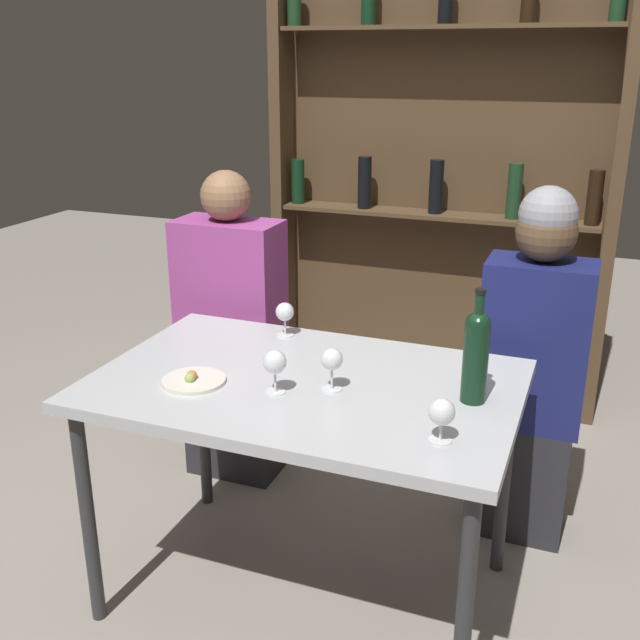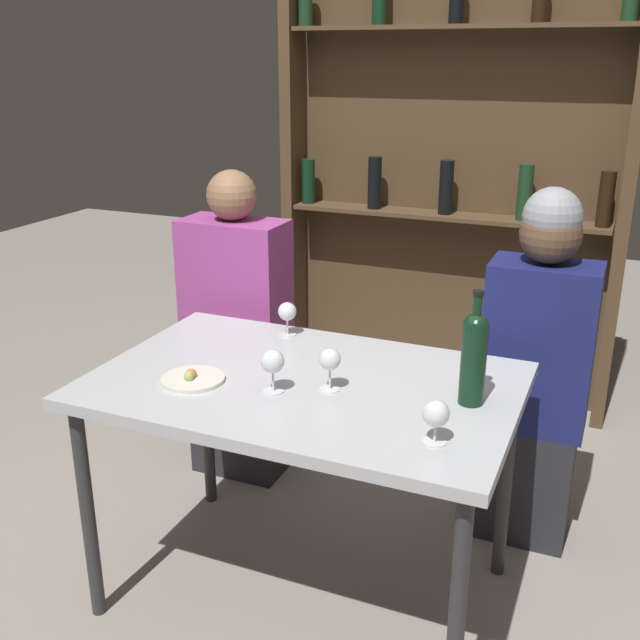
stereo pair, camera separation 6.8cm
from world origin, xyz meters
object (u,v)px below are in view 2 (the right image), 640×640
wine_bottle (474,354)px  wine_glass_2 (330,361)px  wine_glass_1 (273,363)px  food_plate_0 (193,379)px  wine_glass_0 (436,415)px  wine_glass_3 (287,313)px  seated_person_left (237,338)px  seated_person_right (536,376)px

wine_bottle → wine_glass_2: size_ratio=2.57×
wine_glass_1 → food_plate_0: wine_glass_1 is taller
wine_glass_1 → wine_glass_0: bearing=-12.4°
wine_glass_0 → wine_glass_2: size_ratio=0.90×
wine_glass_1 → wine_glass_2: (0.15, 0.08, -0.00)m
wine_glass_2 → wine_glass_3: 0.47m
wine_glass_0 → food_plate_0: (-0.76, 0.09, -0.07)m
food_plate_0 → seated_person_left: size_ratio=0.15×
wine_glass_3 → food_plate_0: (-0.10, -0.46, -0.07)m
seated_person_right → food_plate_0: bearing=-140.2°
wine_glass_2 → seated_person_right: seated_person_right is taller
food_plate_0 → wine_bottle: bearing=12.5°
wine_bottle → wine_glass_3: (-0.70, 0.28, -0.07)m
wine_glass_1 → food_plate_0: bearing=-174.1°
wine_glass_2 → seated_person_left: (-0.67, 0.65, -0.26)m
seated_person_right → wine_glass_1: bearing=-131.8°
wine_glass_2 → seated_person_left: bearing=135.9°
wine_bottle → wine_glass_3: wine_bottle is taller
wine_glass_0 → wine_bottle: bearing=82.6°
wine_glass_1 → food_plate_0: size_ratio=0.69×
wine_bottle → wine_glass_0: wine_bottle is taller
wine_glass_1 → seated_person_left: bearing=125.9°
wine_glass_0 → food_plate_0: 0.77m
seated_person_left → wine_glass_2: bearing=-44.1°
wine_bottle → seated_person_right: bearing=79.0°
wine_glass_0 → seated_person_left: 1.36m
wine_bottle → wine_glass_1: 0.56m
wine_glass_2 → seated_person_left: seated_person_left is taller
wine_glass_2 → wine_glass_1: bearing=-151.9°
wine_glass_2 → wine_glass_3: wine_glass_2 is taller
wine_bottle → food_plate_0: bearing=-167.5°
wine_glass_1 → wine_glass_3: (-0.16, 0.43, -0.01)m
wine_bottle → seated_person_right: (0.11, 0.58, -0.28)m
wine_glass_0 → wine_glass_3: size_ratio=0.97×
wine_bottle → seated_person_right: seated_person_right is taller
wine_glass_1 → wine_bottle: bearing=15.6°
food_plate_0 → seated_person_left: (-0.27, 0.76, -0.18)m
wine_glass_1 → seated_person_left: 0.94m
wine_glass_0 → seated_person_right: size_ratio=0.09×
food_plate_0 → seated_person_left: bearing=109.9°
wine_bottle → wine_glass_2: 0.41m
wine_bottle → wine_glass_0: size_ratio=2.84×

